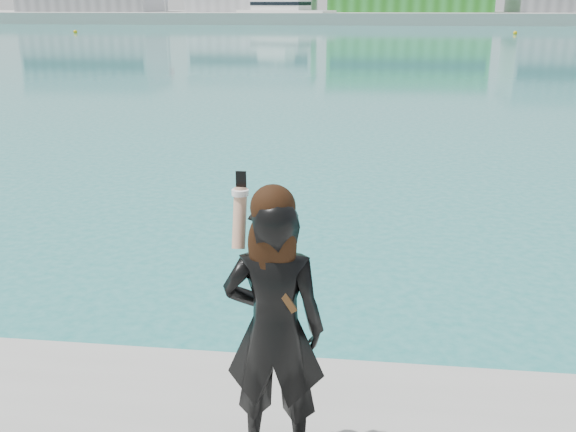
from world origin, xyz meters
name	(u,v)px	position (x,y,z in m)	size (l,w,h in m)	color
far_quay	(365,17)	(0.00, 130.00, 1.00)	(320.00, 40.00, 2.00)	#9E9E99
motor_yacht	(283,10)	(-14.78, 116.58, 2.39)	(18.64, 12.21, 8.49)	white
buoy_near	(515,34)	(18.51, 80.10, 0.00)	(0.50, 0.50, 0.50)	gold
buoy_far	(75,33)	(-36.16, 76.86, 0.00)	(0.50, 0.50, 0.50)	gold
woman	(274,322)	(0.33, -0.17, 1.73)	(0.64, 0.42, 1.83)	black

